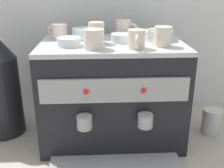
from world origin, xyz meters
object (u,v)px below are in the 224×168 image
ceramic_cup_0 (59,32)px  ceramic_cup_2 (136,39)px  milk_pitcher (211,121)px  ceramic_bowl_1 (69,42)px  espresso_machine (112,92)px  ceramic_bowl_3 (124,38)px  ceramic_cup_1 (124,29)px  ceramic_bowl_0 (158,35)px  ceramic_cup_4 (94,39)px  ceramic_bowl_2 (85,34)px  ceramic_cup_5 (162,36)px  ceramic_cup_3 (96,33)px

ceramic_cup_0 → ceramic_cup_2: 0.36m
milk_pitcher → ceramic_bowl_1: bearing=-175.6°
espresso_machine → ceramic_bowl_3: (0.05, 0.02, 0.23)m
ceramic_bowl_3 → ceramic_cup_1: bearing=83.8°
ceramic_bowl_0 → milk_pitcher: 0.47m
ceramic_cup_1 → ceramic_bowl_0: bearing=-26.5°
espresso_machine → ceramic_cup_4: (-0.07, -0.09, 0.25)m
espresso_machine → ceramic_cup_4: size_ratio=5.16×
ceramic_cup_2 → ceramic_cup_4: ceramic_cup_4 is taller
ceramic_cup_1 → ceramic_bowl_2: ceramic_cup_1 is taller
ceramic_cup_2 → ceramic_bowl_2: 0.28m
espresso_machine → milk_pitcher: 0.48m
ceramic_cup_0 → ceramic_bowl_1: size_ratio=1.00×
ceramic_cup_5 → ceramic_bowl_1: ceramic_cup_5 is taller
ceramic_cup_2 → ceramic_bowl_3: ceramic_cup_2 is taller
ceramic_bowl_1 → ceramic_cup_5: bearing=-3.4°
ceramic_bowl_2 → ceramic_bowl_3: size_ratio=0.99×
ceramic_cup_0 → ceramic_cup_3: size_ratio=0.89×
ceramic_cup_2 → ceramic_cup_4: (-0.15, 0.01, 0.00)m
milk_pitcher → ceramic_cup_2: bearing=-164.4°
ceramic_cup_2 → ceramic_cup_4: size_ratio=0.89×
ceramic_cup_3 → ceramic_cup_4: bearing=-95.1°
ceramic_cup_2 → ceramic_bowl_1: (-0.25, 0.06, -0.02)m
espresso_machine → ceramic_cup_0: bearing=159.3°
ceramic_cup_4 → ceramic_bowl_0: bearing=28.0°
ceramic_cup_4 → ceramic_cup_2: bearing=-3.1°
ceramic_cup_2 → ceramic_cup_3: bearing=146.5°
ceramic_bowl_0 → ceramic_cup_0: bearing=175.0°
ceramic_cup_3 → ceramic_bowl_1: size_ratio=1.12×
ceramic_cup_3 → ceramic_cup_0: bearing=150.5°
ceramic_cup_1 → ceramic_cup_4: bearing=-122.4°
ceramic_bowl_3 → milk_pitcher: ceramic_bowl_3 is taller
ceramic_bowl_1 → espresso_machine: bearing=15.4°
ceramic_bowl_0 → ceramic_bowl_2: (-0.31, 0.04, 0.00)m
espresso_machine → ceramic_cup_0: 0.34m
espresso_machine → ceramic_cup_1: (0.06, 0.11, 0.25)m
ceramic_cup_4 → ceramic_bowl_1: bearing=153.4°
ceramic_bowl_2 → ceramic_cup_0: bearing=-176.6°
ceramic_cup_0 → ceramic_bowl_3: bearing=-13.2°
ceramic_cup_2 → ceramic_bowl_1: 0.26m
espresso_machine → ceramic_cup_2: bearing=-50.8°
ceramic_bowl_0 → espresso_machine: bearing=-166.3°
ceramic_cup_2 → ceramic_bowl_1: size_ratio=1.11×
ceramic_cup_5 → ceramic_bowl_2: bearing=152.3°
ceramic_cup_1 → ceramic_bowl_2: bearing=-172.2°
ceramic_cup_3 → ceramic_bowl_2: ceramic_cup_3 is taller
ceramic_cup_5 → ceramic_cup_0: bearing=159.7°
ceramic_cup_4 → ceramic_bowl_3: ceramic_cup_4 is taller
ceramic_cup_1 → ceramic_bowl_2: (-0.17, -0.02, -0.02)m
ceramic_bowl_2 → ceramic_bowl_0: bearing=-7.9°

